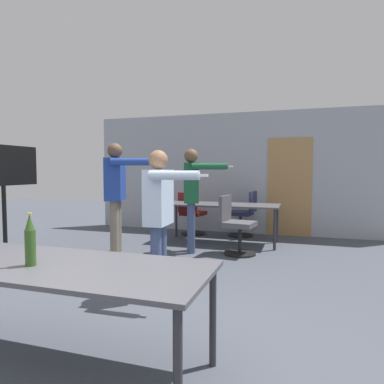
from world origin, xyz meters
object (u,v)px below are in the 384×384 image
(office_chair_near_pushed, at_px, (192,215))
(beer_bottle, at_px, (30,241))
(office_chair_far_left, at_px, (236,226))
(person_left_plaid, at_px, (116,187))
(office_chair_mid_tucked, at_px, (244,215))
(tv_screen, at_px, (3,187))
(person_right_polo, at_px, (192,190))
(person_center_tall, at_px, (160,207))

(office_chair_near_pushed, height_order, beer_bottle, beer_bottle)
(beer_bottle, bearing_deg, office_chair_far_left, 79.24)
(person_left_plaid, xyz_separation_m, office_chair_mid_tucked, (1.80, 2.05, -0.65))
(office_chair_mid_tucked, bearing_deg, person_left_plaid, 145.24)
(beer_bottle, bearing_deg, office_chair_near_pushed, 95.54)
(tv_screen, height_order, person_left_plaid, person_left_plaid)
(tv_screen, relative_size, office_chair_mid_tucked, 1.85)
(tv_screen, bearing_deg, beer_bottle, -130.80)
(person_right_polo, distance_m, person_left_plaid, 1.26)
(tv_screen, relative_size, beer_bottle, 4.93)
(office_chair_far_left, relative_size, office_chair_mid_tucked, 1.02)
(person_right_polo, xyz_separation_m, office_chair_far_left, (0.73, 0.07, -0.59))
(office_chair_near_pushed, bearing_deg, office_chair_mid_tucked, 17.40)
(office_chair_near_pushed, relative_size, beer_bottle, 2.58)
(office_chair_far_left, distance_m, beer_bottle, 3.79)
(office_chair_mid_tucked, height_order, beer_bottle, beer_bottle)
(person_center_tall, relative_size, person_left_plaid, 0.88)
(office_chair_mid_tucked, bearing_deg, person_right_polo, 165.52)
(tv_screen, xyz_separation_m, person_left_plaid, (1.18, 1.14, -0.04))
(office_chair_far_left, bearing_deg, person_left_plaid, -66.07)
(office_chair_far_left, height_order, beer_bottle, beer_bottle)
(office_chair_mid_tucked, bearing_deg, office_chair_near_pushed, 104.77)
(person_left_plaid, bearing_deg, office_chair_far_left, 87.27)
(beer_bottle, bearing_deg, office_chair_mid_tucked, 83.47)
(tv_screen, bearing_deg, person_left_plaid, -46.06)
(person_center_tall, bearing_deg, person_left_plaid, -139.00)
(person_center_tall, xyz_separation_m, person_left_plaid, (-1.43, 1.54, 0.13))
(person_center_tall, height_order, office_chair_mid_tucked, person_center_tall)
(tv_screen, distance_m, person_center_tall, 2.64)
(tv_screen, xyz_separation_m, person_center_tall, (2.61, -0.40, -0.17))
(person_left_plaid, height_order, beer_bottle, person_left_plaid)
(tv_screen, relative_size, person_right_polo, 1.01)
(person_center_tall, height_order, beer_bottle, person_center_tall)
(tv_screen, distance_m, office_chair_mid_tucked, 4.42)
(tv_screen, xyz_separation_m, office_chair_mid_tucked, (2.98, 3.18, -0.69))
(tv_screen, distance_m, office_chair_far_left, 3.56)
(person_center_tall, bearing_deg, office_chair_near_pushed, -170.09)
(person_center_tall, bearing_deg, person_right_polo, -174.69)
(office_chair_near_pushed, bearing_deg, person_left_plaid, -101.34)
(tv_screen, height_order, office_chair_near_pushed, tv_screen)
(person_center_tall, xyz_separation_m, office_chair_near_pushed, (-0.72, 3.43, -0.54))
(person_left_plaid, height_order, office_chair_near_pushed, person_left_plaid)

